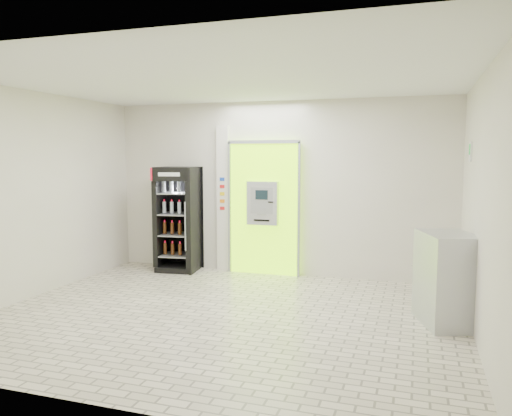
% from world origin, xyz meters
% --- Properties ---
extents(ground, '(6.00, 6.00, 0.00)m').
position_xyz_m(ground, '(0.00, 0.00, 0.00)').
color(ground, beige).
rests_on(ground, ground).
extents(room_shell, '(6.00, 6.00, 6.00)m').
position_xyz_m(room_shell, '(0.00, 0.00, 1.84)').
color(room_shell, silver).
rests_on(room_shell, ground).
extents(atm_assembly, '(1.30, 0.24, 2.33)m').
position_xyz_m(atm_assembly, '(-0.20, 2.41, 1.17)').
color(atm_assembly, '#8FEB05').
rests_on(atm_assembly, ground).
extents(pillar, '(0.22, 0.11, 2.60)m').
position_xyz_m(pillar, '(-0.98, 2.45, 1.30)').
color(pillar, silver).
rests_on(pillar, ground).
extents(beverage_cooler, '(0.78, 0.73, 1.87)m').
position_xyz_m(beverage_cooler, '(-1.75, 2.19, 0.90)').
color(beverage_cooler, black).
rests_on(beverage_cooler, ground).
extents(steel_cabinet, '(0.82, 0.98, 1.13)m').
position_xyz_m(steel_cabinet, '(2.71, 0.55, 0.57)').
color(steel_cabinet, '#AEB1B6').
rests_on(steel_cabinet, ground).
extents(exit_sign, '(0.02, 0.22, 0.26)m').
position_xyz_m(exit_sign, '(2.99, 1.40, 2.12)').
color(exit_sign, white).
rests_on(exit_sign, room_shell).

